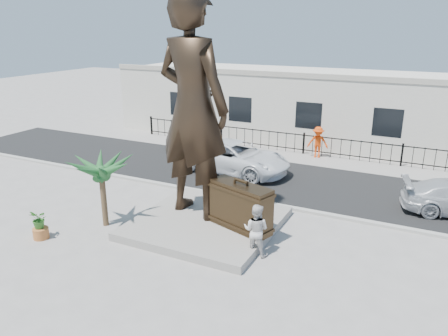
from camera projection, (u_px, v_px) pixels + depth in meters
The scene contains 15 objects.
ground at pixel (199, 246), 15.35m from camera, with size 100.00×100.00×0.00m, color #9E9991.
street at pixel (276, 178), 22.16m from camera, with size 40.00×7.00×0.01m, color black.
curb at pixel (249, 200), 19.16m from camera, with size 40.00×0.25×0.12m, color #A5A399.
far_sidewalk at pixel (299, 157), 25.57m from camera, with size 40.00×2.50×0.02m, color #9E9991.
plinth at pixel (207, 223), 16.79m from camera, with size 5.20×5.20×0.30m, color gray.
fence at pixel (304, 144), 26.07m from camera, with size 22.00×0.10×1.20m, color black.
building at pixel (323, 106), 29.14m from camera, with size 28.00×7.00×4.40m, color silver.
statue at pixel (193, 107), 16.10m from camera, with size 3.06×2.01×8.40m, color black.
suitcase at pixel (241, 207), 15.75m from camera, with size 2.44×0.78×1.72m, color #332515.
tourist at pixel (256, 230), 14.52m from camera, with size 0.88×0.69×1.82m, color beige.
car_white at pixel (234, 157), 22.77m from camera, with size 2.71×5.88×1.64m, color white.
worker at pixel (318, 142), 25.23m from camera, with size 1.17×0.68×1.82m, color #E5420C.
palm_tree at pixel (106, 225), 16.96m from camera, with size 1.80×1.80×3.20m, color #1C4E22, non-canonical shape.
planter at pixel (41, 233), 15.85m from camera, with size 0.56×0.56×0.40m, color #B3652F.
shrub at pixel (39, 219), 15.68m from camera, with size 0.64×0.55×0.71m, color #2F6A22.
Camera 1 is at (6.84, -11.91, 7.42)m, focal length 35.00 mm.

